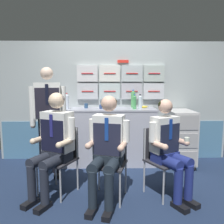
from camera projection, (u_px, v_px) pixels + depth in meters
name	position (u px, v px, depth m)	size (l,w,h in m)	color
ground	(116.00, 194.00, 2.97)	(4.80, 4.80, 0.04)	#1C2944
galley_bulkhead	(114.00, 102.00, 4.18)	(4.20, 0.14, 2.15)	#A1ABAC
galley_counter	(107.00, 136.00, 3.98)	(1.70, 0.53, 0.98)	#A6A8B7
service_trolley	(180.00, 136.00, 3.90)	(0.40, 0.65, 0.95)	black
folding_chair_left	(62.00, 152.00, 2.97)	(0.54, 0.54, 0.85)	#A8AAAF
crew_member_left	(54.00, 140.00, 2.80)	(0.60, 0.71, 1.30)	black
folding_chair_right	(111.00, 155.00, 2.84)	(0.49, 0.49, 0.85)	#A8AAAF
crew_member_right	(107.00, 145.00, 2.67)	(0.52, 0.67, 1.27)	black
folding_chair_by_counter	(160.00, 153.00, 2.93)	(0.54, 0.54, 0.85)	#A8AAAF
crew_member_by_counter	(169.00, 145.00, 2.77)	(0.56, 0.65, 1.22)	black
crew_member_standing	(48.00, 113.00, 3.35)	(0.52, 0.31, 1.65)	black
water_bottle_short	(135.00, 102.00, 3.83)	(0.06, 0.06, 0.25)	#469D57
water_bottle_tall	(67.00, 101.00, 3.85)	(0.07, 0.07, 0.27)	silver
water_bottle_blue_cap	(133.00, 99.00, 4.07)	(0.08, 0.08, 0.32)	#52A35C
sparkling_bottle_green	(140.00, 102.00, 3.87)	(0.07, 0.07, 0.25)	silver
paper_cup_tan	(86.00, 106.00, 3.97)	(0.06, 0.06, 0.08)	navy
coffee_cup_white	(61.00, 108.00, 3.73)	(0.06, 0.06, 0.07)	navy
coffee_cup_spare	(101.00, 107.00, 3.89)	(0.06, 0.06, 0.07)	navy
snack_banana	(144.00, 107.00, 4.00)	(0.17, 0.10, 0.04)	yellow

